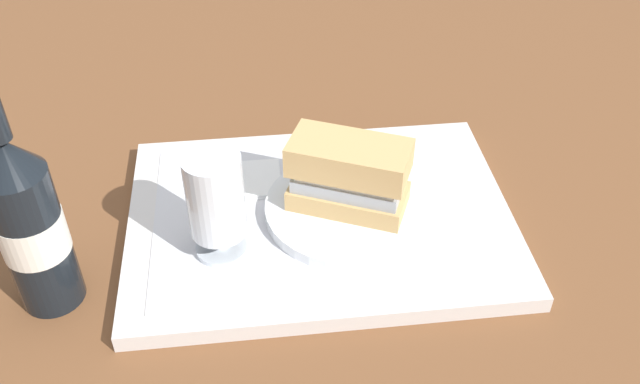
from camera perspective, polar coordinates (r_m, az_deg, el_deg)
ground_plane at (r=0.83m, az=0.00°, el=-2.67°), size 3.00×3.00×0.00m
tray at (r=0.82m, az=0.00°, el=-2.15°), size 0.44×0.32×0.02m
placemat at (r=0.81m, az=0.00°, el=-1.59°), size 0.38×0.27×0.00m
plate at (r=0.80m, az=2.26°, el=-1.36°), size 0.19×0.19×0.01m
sandwich at (r=0.77m, az=2.12°, el=1.48°), size 0.14×0.11×0.08m
beer_glass at (r=0.73m, az=-8.45°, el=-0.89°), size 0.06×0.06×0.12m
napkin_folded at (r=0.85m, az=-6.23°, el=0.96°), size 0.09×0.07×0.01m
beer_bottle at (r=0.73m, az=-22.58°, el=-2.31°), size 0.07×0.07×0.27m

